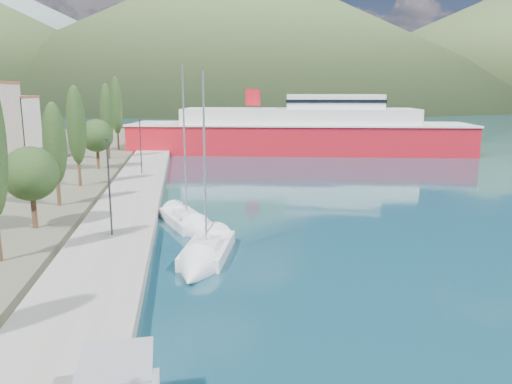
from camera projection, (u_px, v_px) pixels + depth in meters
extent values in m
plane|color=#123B4A|center=(199.00, 128.00, 134.56)|extent=(1400.00, 1400.00, 0.00)
cube|color=gray|center=(130.00, 203.00, 42.05)|extent=(5.00, 88.00, 0.80)
cone|color=gray|center=(243.00, 30.00, 671.12)|extent=(760.00, 760.00, 180.00)
cone|color=gray|center=(511.00, 44.00, 645.89)|extent=(640.00, 640.00, 140.00)
cone|color=#40542C|center=(236.00, 30.00, 400.36)|extent=(480.00, 480.00, 115.00)
cone|color=#40542C|center=(501.00, 48.00, 414.75)|extent=(420.00, 420.00, 90.00)
cube|color=silver|center=(2.00, 124.00, 76.71)|extent=(9.00, 10.00, 8.00)
cylinder|color=#47301E|center=(34.00, 211.00, 33.13)|extent=(0.36, 0.36, 2.24)
sphere|color=#253D19|center=(31.00, 174.00, 32.62)|extent=(3.59, 3.59, 3.59)
cylinder|color=#47301E|center=(59.00, 194.00, 39.77)|extent=(0.30, 0.30, 1.80)
ellipsoid|color=#253D19|center=(55.00, 143.00, 38.96)|extent=(1.80, 1.80, 6.39)
cylinder|color=#47301E|center=(80.00, 175.00, 47.97)|extent=(0.30, 0.30, 2.10)
ellipsoid|color=#253D19|center=(76.00, 125.00, 47.03)|extent=(1.80, 1.80, 7.44)
cylinder|color=#47301E|center=(98.00, 159.00, 58.53)|extent=(0.36, 0.36, 2.38)
sphere|color=#253D19|center=(97.00, 136.00, 58.00)|extent=(3.80, 3.80, 3.80)
cylinder|color=#47301E|center=(109.00, 151.00, 67.32)|extent=(0.30, 0.30, 2.20)
ellipsoid|color=#253D19|center=(107.00, 113.00, 66.33)|extent=(1.80, 1.80, 7.81)
cylinder|color=#47301E|center=(118.00, 142.00, 77.22)|extent=(0.30, 0.30, 2.47)
ellipsoid|color=#253D19|center=(116.00, 105.00, 76.11)|extent=(1.80, 1.80, 8.75)
cylinder|color=#2D2D33|center=(109.00, 188.00, 30.73)|extent=(0.12, 0.12, 6.00)
cube|color=#2D2D33|center=(107.00, 139.00, 30.38)|extent=(0.15, 0.50, 0.12)
cylinder|color=#2D2D33|center=(141.00, 146.00, 54.26)|extent=(0.12, 0.12, 6.00)
cube|color=#2D2D33|center=(140.00, 118.00, 53.90)|extent=(0.15, 0.50, 0.12)
cube|color=gray|center=(116.00, 361.00, 13.93)|extent=(2.11, 2.48, 0.09)
cube|color=silver|center=(208.00, 251.00, 29.83)|extent=(3.81, 6.36, 0.95)
cube|color=silver|center=(206.00, 243.00, 29.32)|extent=(2.00, 2.66, 0.37)
cylinder|color=silver|center=(205.00, 161.00, 28.35)|extent=(0.12, 0.12, 10.04)
cone|color=silver|center=(194.00, 274.00, 26.12)|extent=(3.04, 3.28, 2.43)
cube|color=silver|center=(185.00, 221.00, 36.90)|extent=(4.00, 6.67, 0.89)
cube|color=silver|center=(186.00, 214.00, 36.42)|extent=(2.03, 2.80, 0.35)
cylinder|color=silver|center=(184.00, 142.00, 35.37)|extent=(0.12, 0.12, 10.84)
cone|color=silver|center=(203.00, 235.00, 33.34)|extent=(3.02, 3.47, 2.27)
cube|color=red|center=(298.00, 140.00, 79.46)|extent=(53.87, 21.55, 5.09)
cube|color=silver|center=(299.00, 124.00, 78.96)|extent=(54.30, 21.95, 0.27)
cube|color=silver|center=(299.00, 117.00, 78.74)|extent=(37.49, 16.37, 2.73)
cube|color=silver|center=(334.00, 101.00, 77.92)|extent=(15.85, 9.67, 2.18)
cylinder|color=red|center=(253.00, 97.00, 78.57)|extent=(2.37, 2.37, 2.55)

